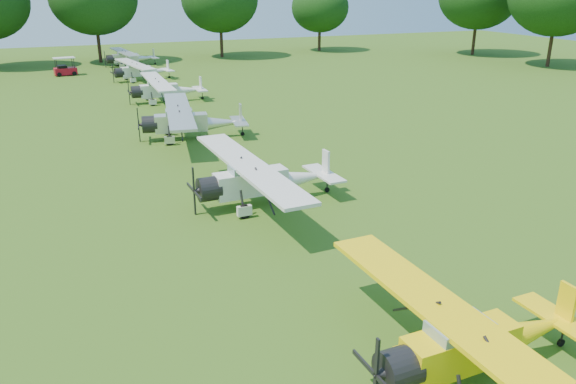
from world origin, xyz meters
The scene contains 9 objects.
ground centered at (0.00, 0.00, 0.00)m, with size 160.00×160.00×0.00m, color #2E5A16.
tree_belt centered at (3.57, 0.16, 8.03)m, with size 137.36×130.27×14.52m.
aircraft_2 centered at (1.56, -12.76, 1.24)m, with size 6.76×10.76×2.12m.
aircraft_3 centered at (0.61, 1.31, 1.33)m, with size 7.24×11.52×2.27m.
aircraft_4 centered at (0.11, 14.31, 1.33)m, with size 7.33×11.61×2.28m.
aircraft_5 centered at (0.89, 27.38, 1.24)m, with size 6.73×10.69×2.11m.
aircraft_6 centered at (0.63, 39.96, 1.18)m, with size 6.50×10.29×2.02m.
aircraft_7 centered at (0.96, 51.60, 1.20)m, with size 6.58×10.46×2.05m.
golf_cart centered at (-6.83, 46.75, 0.67)m, with size 2.53×1.76×2.01m.
Camera 1 is at (-7.70, -22.38, 10.00)m, focal length 35.00 mm.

